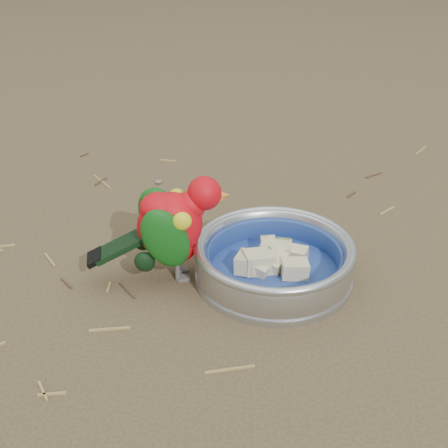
# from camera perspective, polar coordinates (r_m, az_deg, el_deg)

# --- Properties ---
(ground) EXTENTS (60.00, 60.00, 0.00)m
(ground) POSITION_cam_1_polar(r_m,az_deg,el_deg) (0.97, 3.86, -3.44)
(ground) COLOR brown
(food_bowl) EXTENTS (0.23, 0.23, 0.02)m
(food_bowl) POSITION_cam_1_polar(r_m,az_deg,el_deg) (0.92, 4.54, -4.61)
(food_bowl) COLOR #B2B2BA
(food_bowl) RESTS_ON ground
(bowl_wall) EXTENTS (0.23, 0.23, 0.04)m
(bowl_wall) POSITION_cam_1_polar(r_m,az_deg,el_deg) (0.91, 4.62, -3.05)
(bowl_wall) COLOR #B2B2BA
(bowl_wall) RESTS_ON food_bowl
(fruit_wedges) EXTENTS (0.14, 0.14, 0.03)m
(fruit_wedges) POSITION_cam_1_polar(r_m,az_deg,el_deg) (0.91, 4.60, -3.42)
(fruit_wedges) COLOR beige
(fruit_wedges) RESTS_ON food_bowl
(lory_parrot) EXTENTS (0.20, 0.12, 0.15)m
(lory_parrot) POSITION_cam_1_polar(r_m,az_deg,el_deg) (0.89, -4.71, -0.73)
(lory_parrot) COLOR red
(lory_parrot) RESTS_ON ground
(ground_debris) EXTENTS (0.90, 0.80, 0.01)m
(ground_debris) POSITION_cam_1_polar(r_m,az_deg,el_deg) (0.97, 4.79, -3.03)
(ground_debris) COLOR #9B8449
(ground_debris) RESTS_ON ground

